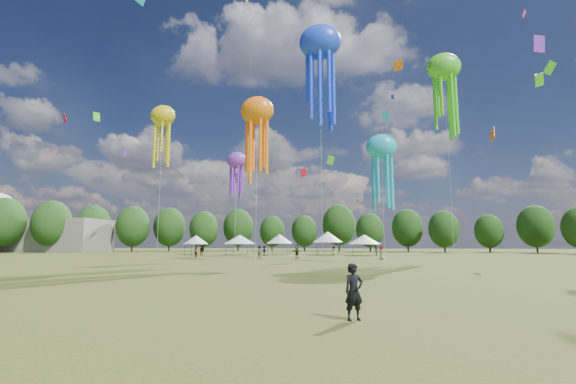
# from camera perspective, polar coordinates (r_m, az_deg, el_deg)

# --- Properties ---
(ground) EXTENTS (300.00, 300.00, 0.00)m
(ground) POSITION_cam_1_polar(r_m,az_deg,el_deg) (16.42, -23.25, -14.38)
(ground) COLOR #384416
(ground) RESTS_ON ground
(observer_main) EXTENTS (0.68, 0.60, 1.56)m
(observer_main) POSITION_cam_1_polar(r_m,az_deg,el_deg) (11.25, 9.70, -14.30)
(observer_main) COLOR black
(observer_main) RESTS_ON ground
(spectator_near) EXTENTS (0.90, 0.73, 1.76)m
(spectator_near) POSITION_cam_1_polar(r_m,az_deg,el_deg) (52.26, -4.28, -8.91)
(spectator_near) COLOR gray
(spectator_near) RESTS_ON ground
(spectators_far) EXTENTS (30.19, 17.98, 1.88)m
(spectators_far) POSITION_cam_1_polar(r_m,az_deg,el_deg) (60.63, 1.41, -8.75)
(spectators_far) COLOR gray
(spectators_far) RESTS_ON ground
(festival_tents) EXTENTS (36.80, 7.68, 4.21)m
(festival_tents) POSITION_cam_1_polar(r_m,az_deg,el_deg) (71.34, -0.27, -6.93)
(festival_tents) COLOR #47474C
(festival_tents) RESTS_ON ground
(show_kites) EXTENTS (48.76, 22.40, 32.23)m
(show_kites) POSITION_cam_1_polar(r_m,az_deg,el_deg) (55.77, 6.76, 14.02)
(show_kites) COLOR orange
(show_kites) RESTS_ON ground
(small_kites) EXTENTS (78.25, 58.12, 40.63)m
(small_kites) POSITION_cam_1_polar(r_m,az_deg,el_deg) (63.86, -0.97, 18.61)
(small_kites) COLOR orange
(small_kites) RESTS_ON ground
(treeline) EXTENTS (201.57, 95.24, 13.43)m
(treeline) POSITION_cam_1_polar(r_m,az_deg,el_deg) (77.46, 0.08, -4.30)
(treeline) COLOR #38281C
(treeline) RESTS_ON ground
(hangar) EXTENTS (40.00, 12.00, 8.00)m
(hangar) POSITION_cam_1_polar(r_m,az_deg,el_deg) (117.77, -34.00, -5.38)
(hangar) COLOR gray
(hangar) RESTS_ON ground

